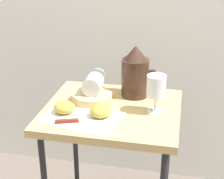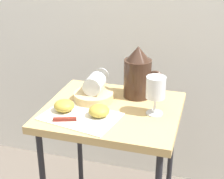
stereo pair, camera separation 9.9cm
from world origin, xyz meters
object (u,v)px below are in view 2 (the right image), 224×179
at_px(wine_glass_tipped_near, 95,83).
at_px(apple_half_left, 64,106).
at_px(pitcher, 138,77).
at_px(apple_half_right, 99,111).
at_px(basket_tray, 94,96).
at_px(wine_glass_upright, 156,90).
at_px(table, 112,124).
at_px(knife, 74,119).

relative_size(wine_glass_tipped_near, apple_half_left, 1.97).
height_order(pitcher, apple_half_right, pitcher).
bearing_deg(wine_glass_tipped_near, basket_tray, -106.66).
bearing_deg(wine_glass_upright, table, -179.94).
xyz_separation_m(pitcher, apple_half_right, (-0.10, -0.22, -0.06)).
height_order(wine_glass_upright, knife, wine_glass_upright).
bearing_deg(pitcher, wine_glass_upright, -54.51).
bearing_deg(wine_glass_tipped_near, table, -32.04).
relative_size(wine_glass_tipped_near, apple_half_right, 1.97).
relative_size(table, knife, 3.35).
height_order(pitcher, wine_glass_tipped_near, pitcher).
xyz_separation_m(pitcher, apple_half_left, (-0.24, -0.22, -0.06)).
xyz_separation_m(pitcher, wine_glass_tipped_near, (-0.16, -0.08, -0.02)).
xyz_separation_m(table, knife, (-0.10, -0.14, 0.08)).
bearing_deg(apple_half_right, pitcher, 66.95).
bearing_deg(pitcher, apple_half_left, -137.23).
distance_m(pitcher, wine_glass_upright, 0.17).
bearing_deg(apple_half_right, knife, -142.86).
bearing_deg(table, wine_glass_upright, 0.06).
bearing_deg(apple_half_left, table, 25.84).
height_order(apple_half_left, knife, apple_half_left).
bearing_deg(wine_glass_upright, pitcher, 125.49).
bearing_deg(wine_glass_upright, basket_tray, 169.95).
height_order(pitcher, knife, pitcher).
bearing_deg(apple_half_right, basket_tray, 117.17).
relative_size(table, pitcher, 3.15).
height_order(table, basket_tray, basket_tray).
distance_m(basket_tray, apple_half_right, 0.15).
relative_size(wine_glass_upright, apple_half_left, 1.91).
xyz_separation_m(table, wine_glass_upright, (0.17, 0.00, 0.17)).
distance_m(pitcher, wine_glass_tipped_near, 0.18).
relative_size(basket_tray, wine_glass_upright, 1.08).
bearing_deg(pitcher, wine_glass_tipped_near, -152.77).
distance_m(wine_glass_upright, wine_glass_tipped_near, 0.27).
distance_m(basket_tray, wine_glass_upright, 0.28).
bearing_deg(apple_half_left, knife, -44.49).
relative_size(pitcher, knife, 1.06).
height_order(table, wine_glass_upright, wine_glass_upright).
height_order(basket_tray, apple_half_right, apple_half_right).
relative_size(pitcher, apple_half_right, 2.77).
distance_m(apple_half_left, knife, 0.09).
xyz_separation_m(wine_glass_tipped_near, apple_half_right, (0.06, -0.14, -0.05)).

